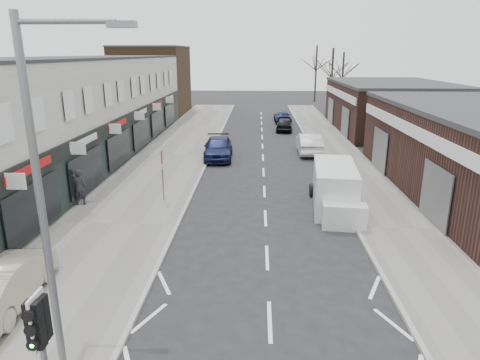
# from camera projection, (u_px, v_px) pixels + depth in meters

# --- Properties ---
(pavement_left) EXTENTS (5.50, 64.00, 0.12)m
(pavement_left) POSITION_uv_depth(u_px,v_px,m) (172.00, 156.00, 31.67)
(pavement_left) COLOR slate
(pavement_left) RESTS_ON ground
(pavement_right) EXTENTS (3.50, 64.00, 0.12)m
(pavement_right) POSITION_uv_depth(u_px,v_px,m) (342.00, 158.00, 31.17)
(pavement_right) COLOR slate
(pavement_right) RESTS_ON ground
(shop_terrace_left) EXTENTS (8.00, 41.00, 7.10)m
(shop_terrace_left) POSITION_uv_depth(u_px,v_px,m) (62.00, 113.00, 28.55)
(shop_terrace_left) COLOR beige
(shop_terrace_left) RESTS_ON ground
(brick_block_far) EXTENTS (8.00, 10.00, 8.00)m
(brick_block_far) POSITION_uv_depth(u_px,v_px,m) (152.00, 81.00, 52.83)
(brick_block_far) COLOR #462E1E
(brick_block_far) RESTS_ON ground
(right_unit_far) EXTENTS (10.00, 16.00, 4.50)m
(right_unit_far) POSITION_uv_depth(u_px,v_px,m) (390.00, 108.00, 41.76)
(right_unit_far) COLOR #381F19
(right_unit_far) RESTS_ON ground
(tree_far_a) EXTENTS (3.60, 3.60, 8.00)m
(tree_far_a) POSITION_uv_depth(u_px,v_px,m) (330.00, 112.00, 55.95)
(tree_far_a) COLOR #382D26
(tree_far_a) RESTS_ON ground
(tree_far_b) EXTENTS (3.60, 3.60, 7.50)m
(tree_far_b) POSITION_uv_depth(u_px,v_px,m) (341.00, 106.00, 61.59)
(tree_far_b) COLOR #382D26
(tree_far_b) RESTS_ON ground
(tree_far_c) EXTENTS (3.60, 3.60, 8.50)m
(tree_far_c) POSITION_uv_depth(u_px,v_px,m) (314.00, 102.00, 67.46)
(tree_far_c) COLOR #382D26
(tree_far_c) RESTS_ON ground
(traffic_light) EXTENTS (0.28, 0.60, 3.10)m
(traffic_light) POSITION_uv_depth(u_px,v_px,m) (40.00, 333.00, 7.91)
(traffic_light) COLOR slate
(traffic_light) RESTS_ON pavement_left
(street_lamp) EXTENTS (2.23, 0.22, 8.00)m
(street_lamp) POSITION_uv_depth(u_px,v_px,m) (49.00, 199.00, 8.44)
(street_lamp) COLOR slate
(street_lamp) RESTS_ON pavement_left
(warning_sign) EXTENTS (0.12, 0.80, 2.70)m
(warning_sign) POSITION_uv_depth(u_px,v_px,m) (163.00, 161.00, 21.42)
(warning_sign) COLOR slate
(warning_sign) RESTS_ON pavement_left
(white_van) EXTENTS (2.39, 5.67, 2.14)m
(white_van) POSITION_uv_depth(u_px,v_px,m) (335.00, 189.00, 20.88)
(white_van) COLOR silver
(white_van) RESTS_ON ground
(sedan_on_pavement) EXTENTS (1.91, 4.56, 1.47)m
(sedan_on_pavement) POSITION_uv_depth(u_px,v_px,m) (4.00, 282.00, 12.68)
(sedan_on_pavement) COLOR #B1A78D
(sedan_on_pavement) RESTS_ON pavement_left
(pedestrian) EXTENTS (0.76, 0.61, 1.82)m
(pedestrian) POSITION_uv_depth(u_px,v_px,m) (79.00, 187.00, 21.10)
(pedestrian) COLOR black
(pedestrian) RESTS_ON pavement_left
(parked_car_left_a) EXTENTS (2.09, 4.88, 1.64)m
(parked_car_left_a) POSITION_uv_depth(u_px,v_px,m) (219.00, 148.00, 30.84)
(parked_car_left_a) COLOR #151C44
(parked_car_left_a) RESTS_ON ground
(parked_car_left_b) EXTENTS (2.29, 4.95, 1.40)m
(parked_car_left_b) POSITION_uv_depth(u_px,v_px,m) (218.00, 148.00, 31.41)
(parked_car_left_b) COLOR black
(parked_car_left_b) RESTS_ON ground
(parked_car_right_a) EXTENTS (1.64, 4.68, 1.54)m
(parked_car_right_a) POSITION_uv_depth(u_px,v_px,m) (309.00, 143.00, 32.52)
(parked_car_right_a) COLOR beige
(parked_car_right_a) RESTS_ON ground
(parked_car_right_b) EXTENTS (1.86, 4.00, 1.32)m
(parked_car_right_b) POSITION_uv_depth(u_px,v_px,m) (284.00, 124.00, 41.94)
(parked_car_right_b) COLOR black
(parked_car_right_b) RESTS_ON ground
(parked_car_right_c) EXTENTS (1.91, 4.40, 1.26)m
(parked_car_right_c) POSITION_uv_depth(u_px,v_px,m) (283.00, 117.00, 46.89)
(parked_car_right_c) COLOR #131B3D
(parked_car_right_c) RESTS_ON ground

